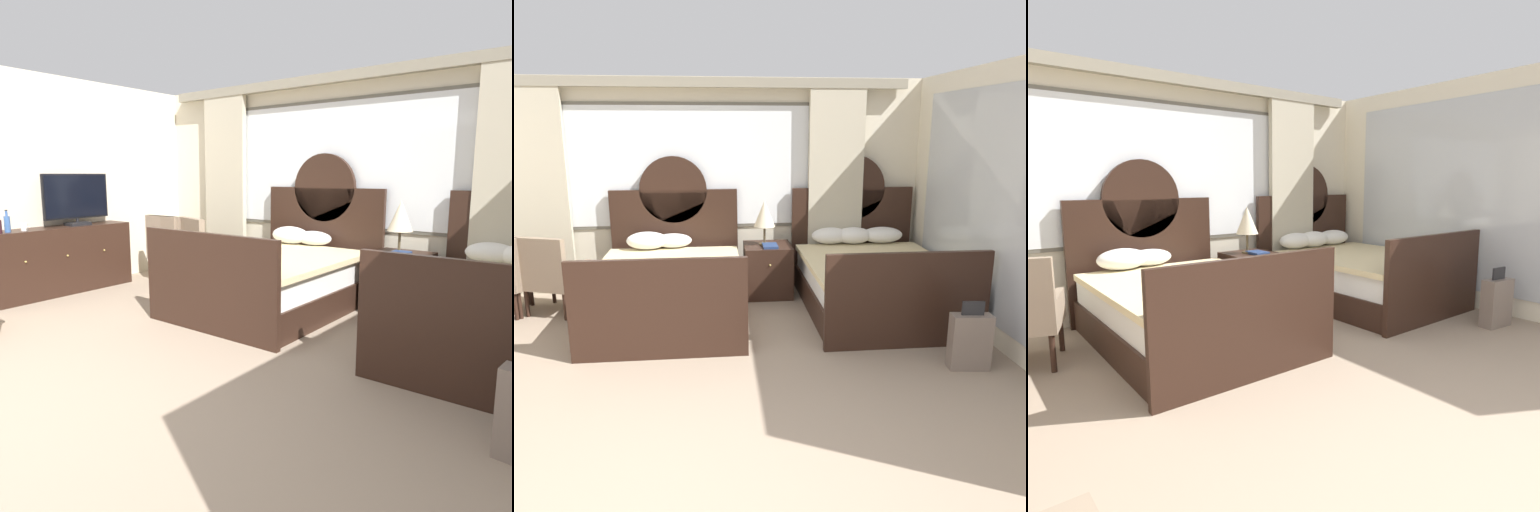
% 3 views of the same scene
% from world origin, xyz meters
% --- Properties ---
extents(wall_back_window, '(5.99, 0.22, 2.70)m').
position_xyz_m(wall_back_window, '(0.00, 4.22, 1.42)').
color(wall_back_window, beige).
rests_on(wall_back_window, ground_plane).
extents(wall_right_mirror, '(0.08, 4.82, 2.70)m').
position_xyz_m(wall_right_mirror, '(3.03, 1.84, 1.35)').
color(wall_right_mirror, beige).
rests_on(wall_right_mirror, ground_plane).
extents(bed_near_window, '(1.62, 2.20, 1.74)m').
position_xyz_m(bed_near_window, '(-0.23, 3.11, 0.36)').
color(bed_near_window, black).
rests_on(bed_near_window, ground_plane).
extents(bed_near_mirror, '(1.62, 2.20, 1.74)m').
position_xyz_m(bed_near_mirror, '(2.11, 3.12, 0.37)').
color(bed_near_mirror, black).
rests_on(bed_near_mirror, ground_plane).
extents(nightstand_between_beds, '(0.59, 0.61, 0.65)m').
position_xyz_m(nightstand_between_beds, '(0.94, 3.75, 0.33)').
color(nightstand_between_beds, black).
rests_on(nightstand_between_beds, ground_plane).
extents(table_lamp_on_nightstand, '(0.27, 0.27, 0.56)m').
position_xyz_m(table_lamp_on_nightstand, '(0.90, 3.76, 1.04)').
color(table_lamp_on_nightstand, brown).
rests_on(table_lamp_on_nightstand, nightstand_between_beds).
extents(book_on_nightstand, '(0.18, 0.26, 0.03)m').
position_xyz_m(book_on_nightstand, '(0.96, 3.63, 0.67)').
color(book_on_nightstand, navy).
rests_on(book_on_nightstand, nightstand_between_beds).
extents(suitcase_on_floor, '(0.36, 0.19, 0.63)m').
position_xyz_m(suitcase_on_floor, '(2.51, 1.50, 0.26)').
color(suitcase_on_floor, '#75665B').
rests_on(suitcase_on_floor, ground_plane).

